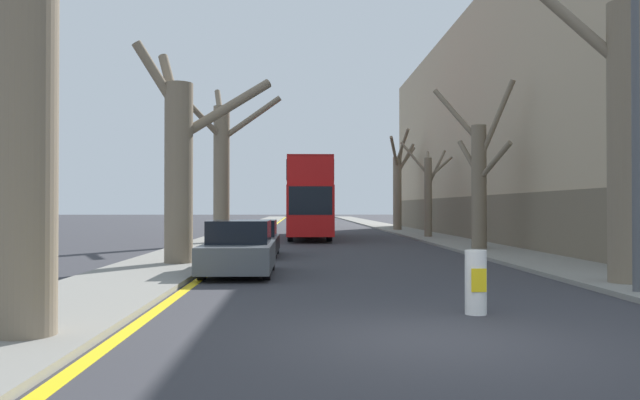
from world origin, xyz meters
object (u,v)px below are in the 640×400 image
(street_tree_right_1, at_px, (479,177))
(street_tree_right_2, at_px, (428,192))
(parked_car_0, at_px, (239,249))
(lamp_post, at_px, (631,72))
(street_tree_left_0, at_px, (24,45))
(street_tree_left_1, at_px, (181,162))
(street_tree_right_0, at_px, (625,122))
(traffic_bollard, at_px, (476,282))
(street_tree_right_3, at_px, (398,185))
(street_tree_left_2, at_px, (222,167))
(parked_car_1, at_px, (256,239))
(double_decker_bus, at_px, (309,195))

(street_tree_right_1, height_order, street_tree_right_2, street_tree_right_1)
(parked_car_0, distance_m, lamp_post, 10.63)
(street_tree_right_2, bearing_deg, street_tree_right_1, -90.39)
(parked_car_0, bearing_deg, street_tree_left_0, -103.97)
(street_tree_left_0, distance_m, street_tree_left_1, 11.23)
(street_tree_right_0, bearing_deg, traffic_bollard, -142.36)
(street_tree_right_2, height_order, lamp_post, lamp_post)
(street_tree_right_3, xyz_separation_m, traffic_bollard, (-4.67, -37.96, -3.10))
(street_tree_right_0, xyz_separation_m, traffic_bollard, (-4.56, -3.51, -3.32))
(street_tree_left_0, xyz_separation_m, lamp_post, (10.82, 4.02, 0.57))
(street_tree_left_2, xyz_separation_m, parked_car_0, (2.25, -14.30, -3.23))
(street_tree_right_2, height_order, street_tree_right_3, street_tree_right_3)
(parked_car_0, bearing_deg, parked_car_1, 90.00)
(traffic_bollard, bearing_deg, street_tree_right_0, 37.64)
(parked_car_0, distance_m, traffic_bollard, 8.18)
(street_tree_left_1, xyz_separation_m, traffic_bollard, (6.91, -9.13, -2.76))
(street_tree_right_3, xyz_separation_m, double_decker_bus, (-7.21, -11.10, -1.05))
(street_tree_right_0, height_order, street_tree_right_3, street_tree_right_0)
(street_tree_left_2, relative_size, street_tree_right_0, 0.92)
(traffic_bollard, bearing_deg, double_decker_bus, 95.41)
(street_tree_right_0, relative_size, lamp_post, 1.03)
(double_decker_bus, distance_m, parked_car_1, 13.95)
(parked_car_0, bearing_deg, street_tree_left_1, 130.15)
(street_tree_right_2, relative_size, street_tree_right_3, 0.76)
(street_tree_left_1, xyz_separation_m, street_tree_right_3, (11.58, 28.84, 0.35))
(lamp_post, bearing_deg, double_decker_bus, 104.43)
(parked_car_1, bearing_deg, lamp_post, -52.48)
(street_tree_right_2, relative_size, traffic_bollard, 5.27)
(street_tree_left_1, distance_m, traffic_bollard, 11.77)
(street_tree_left_1, bearing_deg, street_tree_right_1, 29.42)
(street_tree_right_2, xyz_separation_m, double_decker_bus, (-7.22, 0.33, -0.20))
(parked_car_0, xyz_separation_m, lamp_post, (8.66, -4.67, 4.02))
(street_tree_left_2, xyz_separation_m, street_tree_right_3, (11.72, 17.04, -0.27))
(parked_car_0, bearing_deg, street_tree_left_2, 98.95)
(double_decker_bus, distance_m, parked_car_0, 20.45)
(parked_car_1, distance_m, lamp_post, 14.79)
(street_tree_right_0, xyz_separation_m, street_tree_right_3, (0.11, 34.45, -0.22))
(street_tree_right_3, bearing_deg, street_tree_left_0, -106.20)
(street_tree_left_0, distance_m, street_tree_right_0, 12.80)
(street_tree_left_0, distance_m, traffic_bollard, 8.10)
(street_tree_left_0, height_order, lamp_post, street_tree_left_0)
(street_tree_right_0, relative_size, parked_car_0, 2.12)
(street_tree_left_0, relative_size, parked_car_0, 2.10)
(street_tree_left_0, relative_size, double_decker_bus, 0.75)
(street_tree_right_0, distance_m, parked_car_0, 10.36)
(street_tree_right_1, height_order, parked_car_1, street_tree_right_1)
(street_tree_right_2, height_order, parked_car_0, street_tree_right_2)
(double_decker_bus, height_order, traffic_bollard, double_decker_bus)
(street_tree_right_0, bearing_deg, street_tree_left_2, 123.68)
(street_tree_right_2, height_order, parked_car_1, street_tree_right_2)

